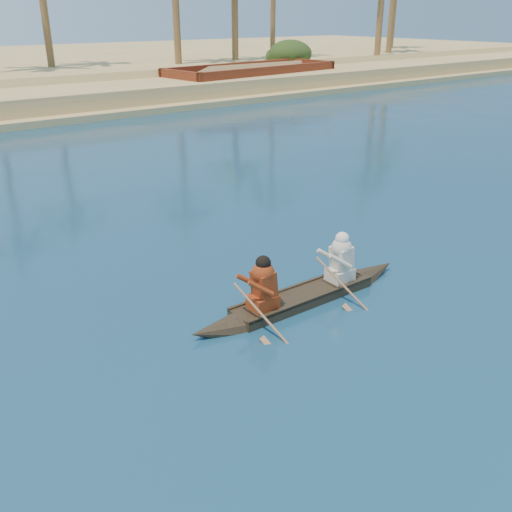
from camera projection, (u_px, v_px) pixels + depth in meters
ground at (199, 353)px, 9.67m from camera, size 160.00×160.00×0.00m
canoe at (303, 289)px, 11.29m from camera, size 5.20×0.76×1.43m
barge_right at (252, 80)px, 40.92m from camera, size 13.51×5.77×2.18m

